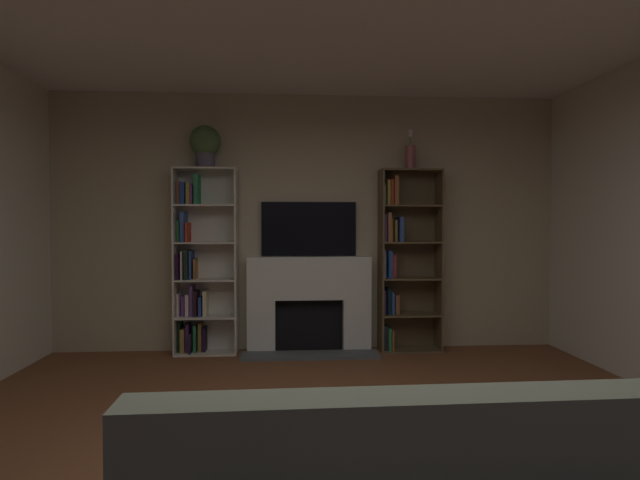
% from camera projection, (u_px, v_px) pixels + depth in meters
% --- Properties ---
extents(wall_back_accent, '(5.55, 0.06, 2.75)m').
position_uv_depth(wall_back_accent, '(309.00, 223.00, 5.53)').
color(wall_back_accent, tan).
rests_on(wall_back_accent, ground_plane).
extents(fireplace, '(1.41, 0.51, 1.01)m').
position_uv_depth(fireplace, '(309.00, 302.00, 5.42)').
color(fireplace, white).
rests_on(fireplace, ground_plane).
extents(tv, '(1.02, 0.06, 0.58)m').
position_uv_depth(tv, '(309.00, 229.00, 5.47)').
color(tv, black).
rests_on(tv, fireplace).
extents(bookshelf_left, '(0.65, 0.29, 1.94)m').
position_uv_depth(bookshelf_left, '(200.00, 267.00, 5.34)').
color(bookshelf_left, beige).
rests_on(bookshelf_left, ground_plane).
extents(bookshelf_right, '(0.65, 0.31, 1.94)m').
position_uv_depth(bookshelf_right, '(402.00, 259.00, 5.47)').
color(bookshelf_right, brown).
rests_on(bookshelf_right, ground_plane).
extents(potted_plant, '(0.32, 0.32, 0.44)m').
position_uv_depth(potted_plant, '(205.00, 144.00, 5.26)').
color(potted_plant, '#524E60').
rests_on(potted_plant, bookshelf_left).
extents(vase_with_flowers, '(0.11, 0.11, 0.43)m').
position_uv_depth(vase_with_flowers, '(410.00, 155.00, 5.40)').
color(vase_with_flowers, '#984A4D').
rests_on(vase_with_flowers, bookshelf_right).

